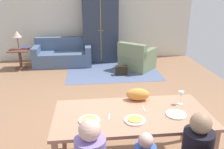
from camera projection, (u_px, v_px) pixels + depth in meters
ground_plane at (105, 101)px, 4.93m from camera, size 6.42×6.71×0.02m
back_wall at (96, 18)px, 7.66m from camera, size 6.42×0.10×2.70m
dining_table at (132, 118)px, 2.91m from camera, size 1.93×0.93×0.76m
plate_near_man at (89, 120)px, 2.72m from camera, size 0.25×0.25×0.02m
pizza_near_man at (89, 119)px, 2.72m from camera, size 0.17×0.17×0.01m
plate_near_child at (135, 120)px, 2.72m from camera, size 0.25×0.25×0.02m
pizza_near_child at (135, 119)px, 2.71m from camera, size 0.17×0.17×0.01m
plate_near_woman at (176, 114)px, 2.85m from camera, size 0.25×0.25×0.02m
wine_glass at (181, 95)px, 3.09m from camera, size 0.07×0.07×0.19m
fork at (109, 117)px, 2.81m from camera, size 0.04×0.15×0.01m
knife at (144, 109)px, 3.00m from camera, size 0.02×0.17×0.01m
cat at (138, 94)px, 3.22m from camera, size 0.34×0.21×0.17m
area_rug at (113, 71)px, 6.72m from camera, size 2.60×1.80×0.01m
couch at (63, 55)px, 7.27m from camera, size 1.74×0.86×0.82m
armchair at (137, 59)px, 6.84m from camera, size 1.21×1.21×0.82m
armoire at (100, 29)px, 7.41m from camera, size 1.10×0.59×2.10m
side_table at (20, 56)px, 6.87m from camera, size 0.56×0.56×0.58m
table_lamp at (17, 35)px, 6.66m from camera, size 0.26×0.26×0.54m
book_lower at (24, 49)px, 6.83m from camera, size 0.22×0.16×0.03m
book_upper at (26, 48)px, 6.85m from camera, size 0.22×0.16×0.03m
handbag at (121, 70)px, 6.42m from camera, size 0.32×0.16×0.26m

